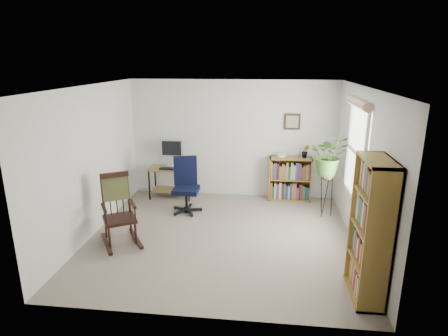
# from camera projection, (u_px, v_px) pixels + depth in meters

# --- Properties ---
(floor) EXTENTS (4.20, 4.00, 0.00)m
(floor) POSITION_uv_depth(u_px,v_px,m) (221.00, 237.00, 6.10)
(floor) COLOR gray
(floor) RESTS_ON ground
(ceiling) EXTENTS (4.20, 4.00, 0.00)m
(ceiling) POSITION_uv_depth(u_px,v_px,m) (221.00, 86.00, 5.43)
(ceiling) COLOR silver
(ceiling) RESTS_ON ground
(wall_back) EXTENTS (4.20, 0.00, 2.40)m
(wall_back) POSITION_uv_depth(u_px,v_px,m) (233.00, 139.00, 7.67)
(wall_back) COLOR silver
(wall_back) RESTS_ON ground
(wall_front) EXTENTS (4.20, 0.00, 2.40)m
(wall_front) POSITION_uv_depth(u_px,v_px,m) (198.00, 219.00, 3.85)
(wall_front) COLOR silver
(wall_front) RESTS_ON ground
(wall_left) EXTENTS (0.00, 4.00, 2.40)m
(wall_left) POSITION_uv_depth(u_px,v_px,m) (91.00, 162.00, 5.99)
(wall_left) COLOR silver
(wall_left) RESTS_ON ground
(wall_right) EXTENTS (0.00, 4.00, 2.40)m
(wall_right) POSITION_uv_depth(u_px,v_px,m) (362.00, 170.00, 5.53)
(wall_right) COLOR silver
(wall_right) RESTS_ON ground
(window) EXTENTS (0.12, 1.20, 1.50)m
(window) POSITION_uv_depth(u_px,v_px,m) (356.00, 152.00, 5.77)
(window) COLOR white
(window) RESTS_ON wall_right
(desk) EXTENTS (0.89, 0.49, 0.64)m
(desk) POSITION_uv_depth(u_px,v_px,m) (171.00, 182.00, 7.77)
(desk) COLOR olive
(desk) RESTS_ON floor
(monitor) EXTENTS (0.46, 0.16, 0.56)m
(monitor) POSITION_uv_depth(u_px,v_px,m) (172.00, 153.00, 7.73)
(monitor) COLOR silver
(monitor) RESTS_ON desk
(keyboard) EXTENTS (0.40, 0.15, 0.02)m
(keyboard) POSITION_uv_depth(u_px,v_px,m) (169.00, 169.00, 7.56)
(keyboard) COLOR black
(keyboard) RESTS_ON desk
(office_chair) EXTENTS (0.70, 0.70, 1.05)m
(office_chair) POSITION_uv_depth(u_px,v_px,m) (186.00, 186.00, 6.93)
(office_chair) COLOR black
(office_chair) RESTS_ON floor
(rocking_chair) EXTENTS (1.00, 1.13, 1.13)m
(rocking_chair) POSITION_uv_depth(u_px,v_px,m) (119.00, 210.00, 5.72)
(rocking_chair) COLOR black
(rocking_chair) RESTS_ON floor
(low_bookshelf) EXTENTS (0.85, 0.28, 0.89)m
(low_bookshelf) POSITION_uv_depth(u_px,v_px,m) (290.00, 179.00, 7.58)
(low_bookshelf) COLOR olive
(low_bookshelf) RESTS_ON floor
(tall_bookshelf) EXTENTS (0.32, 0.76, 1.73)m
(tall_bookshelf) POSITION_uv_depth(u_px,v_px,m) (370.00, 230.00, 4.35)
(tall_bookshelf) COLOR olive
(tall_bookshelf) RESTS_ON floor
(plant_stand) EXTENTS (0.29, 0.29, 0.84)m
(plant_stand) POSITION_uv_depth(u_px,v_px,m) (326.00, 194.00, 6.82)
(plant_stand) COLOR black
(plant_stand) RESTS_ON floor
(spider_plant) EXTENTS (1.69, 1.88, 1.46)m
(spider_plant) POSITION_uv_depth(u_px,v_px,m) (331.00, 135.00, 6.51)
(spider_plant) COLOR #386523
(spider_plant) RESTS_ON plant_stand
(potted_plant_small) EXTENTS (0.13, 0.24, 0.11)m
(potted_plant_small) POSITION_uv_depth(u_px,v_px,m) (305.00, 155.00, 7.42)
(potted_plant_small) COLOR #386523
(potted_plant_small) RESTS_ON low_bookshelf
(framed_picture) EXTENTS (0.32, 0.04, 0.32)m
(framed_picture) POSITION_uv_depth(u_px,v_px,m) (292.00, 122.00, 7.40)
(framed_picture) COLOR black
(framed_picture) RESTS_ON wall_back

